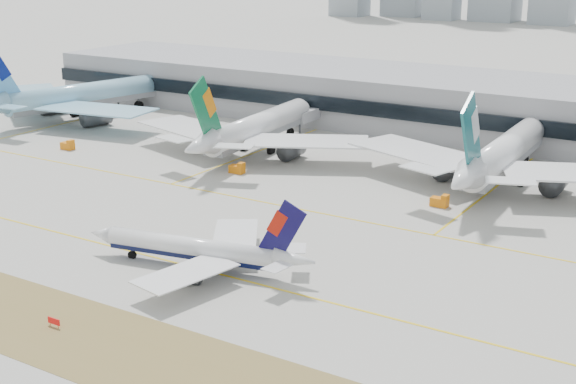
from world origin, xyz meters
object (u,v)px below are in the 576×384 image
Objects in this scene: widebody_korean at (77,97)px; taxiing_airliner at (199,250)px; terminal at (477,106)px; widebody_cathay at (502,155)px; widebody_eva at (255,129)px.

taxiing_airliner is at bearing -112.53° from widebody_korean.
taxiing_airliner is at bearing -92.17° from terminal.
widebody_korean is 129.46m from widebody_cathay.
widebody_cathay is (129.46, -0.28, -0.15)m from widebody_korean.
taxiing_airliner is 0.58× the size of widebody_korean.
widebody_cathay reaches higher than terminal.
taxiing_airliner is 0.14× the size of terminal.
terminal is (107.46, 46.29, 0.76)m from widebody_korean.
widebody_korean is at bearing 79.90° from widebody_eva.
terminal is at bearing -42.30° from widebody_eva.
taxiing_airliner is 0.62× the size of widebody_eva.
terminal is (4.53, 119.66, 4.21)m from taxiing_airliner.
taxiing_airliner is 119.82m from terminal.
terminal is at bearing 23.33° from widebody_cathay.
widebody_korean is at bearing 87.91° from widebody_cathay.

